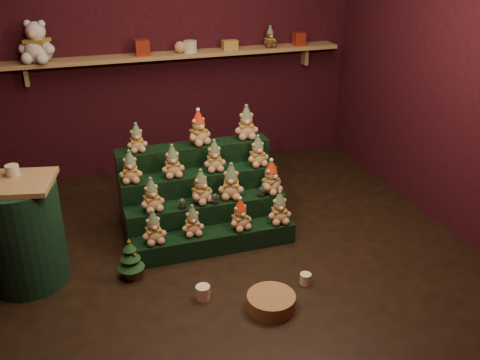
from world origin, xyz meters
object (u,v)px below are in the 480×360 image
object	(u,v)px
side_table	(23,233)
snow_globe_a	(182,203)
snow_globe_c	(261,192)
brown_bear	(270,37)
mug_left	(203,292)
wicker_basket	(271,302)
white_bear	(36,36)
mug_right	(305,279)
mini_christmas_tree	(130,259)
riser_tier_front	(214,241)
snow_globe_b	(215,198)

from	to	relation	value
side_table	snow_globe_a	bearing A→B (deg)	18.13
snow_globe_c	side_table	bearing A→B (deg)	-176.23
snow_globe_c	brown_bear	size ratio (longest dim) A/B	0.42
mug_left	brown_bear	xyz separation A→B (m)	(1.40, 2.37, 1.38)
mug_left	wicker_basket	world-z (taller)	wicker_basket
side_table	brown_bear	world-z (taller)	brown_bear
white_bear	mug_right	bearing A→B (deg)	-29.94
white_bear	brown_bear	distance (m)	2.38
mug_right	wicker_basket	bearing A→B (deg)	-151.61
side_table	brown_bear	bearing A→B (deg)	45.53
snow_globe_a	snow_globe_c	distance (m)	0.70
snow_globe_a	side_table	size ratio (longest dim) A/B	0.11
snow_globe_a	mini_christmas_tree	world-z (taller)	snow_globe_a
riser_tier_front	brown_bear	world-z (taller)	brown_bear
mini_christmas_tree	side_table	bearing A→B (deg)	164.10
riser_tier_front	wicker_basket	distance (m)	0.90
snow_globe_c	brown_bear	distance (m)	2.00
snow_globe_a	snow_globe_c	size ratio (longest dim) A/B	0.98
mug_left	mug_right	world-z (taller)	mug_left
mug_left	brown_bear	distance (m)	3.07
riser_tier_front	mug_right	distance (m)	0.87
wicker_basket	white_bear	world-z (taller)	white_bear
mug_left	side_table	bearing A→B (deg)	151.89
riser_tier_front	snow_globe_b	world-z (taller)	snow_globe_b
snow_globe_a	mini_christmas_tree	distance (m)	0.65
snow_globe_b	side_table	distance (m)	1.53
mug_right	brown_bear	bearing A→B (deg)	76.04
snow_globe_b	mini_christmas_tree	distance (m)	0.88
snow_globe_a	white_bear	xyz separation A→B (m)	(-1.01, 1.59, 1.16)
mini_christmas_tree	mug_right	distance (m)	1.36
mini_christmas_tree	white_bear	world-z (taller)	white_bear
snow_globe_b	white_bear	bearing A→B (deg)	129.12
mini_christmas_tree	wicker_basket	bearing A→B (deg)	-37.60
snow_globe_a	mini_christmas_tree	xyz separation A→B (m)	(-0.49, -0.34, -0.23)
riser_tier_front	mug_left	world-z (taller)	riser_tier_front
brown_bear	mug_right	bearing A→B (deg)	-110.18
mini_christmas_tree	mug_left	size ratio (longest dim) A/B	3.30
mug_left	white_bear	xyz separation A→B (m)	(-0.98, 2.37, 1.52)
snow_globe_b	snow_globe_a	bearing A→B (deg)	180.00
snow_globe_a	mug_right	xyz separation A→B (m)	(0.76, -0.84, -0.36)
riser_tier_front	snow_globe_b	distance (m)	0.36
snow_globe_b	mini_christmas_tree	world-z (taller)	snow_globe_b
snow_globe_b	snow_globe_c	size ratio (longest dim) A/B	0.99
snow_globe_c	side_table	xyz separation A→B (m)	(-1.95, -0.13, 0.01)
side_table	brown_bear	size ratio (longest dim) A/B	3.84
side_table	mug_left	size ratio (longest dim) A/B	7.92
riser_tier_front	mini_christmas_tree	world-z (taller)	mini_christmas_tree
riser_tier_front	side_table	distance (m)	1.51
mini_christmas_tree	mug_right	bearing A→B (deg)	-21.70
mini_christmas_tree	brown_bear	distance (m)	2.96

